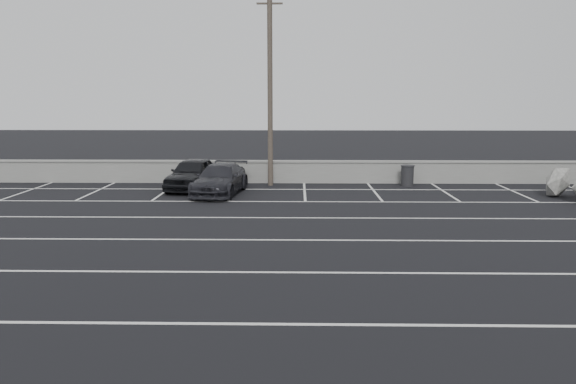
{
  "coord_description": "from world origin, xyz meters",
  "views": [
    {
      "loc": [
        0.71,
        -12.36,
        3.92
      ],
      "look_at": [
        0.4,
        5.26,
        1.0
      ],
      "focal_mm": 35.0,
      "sensor_mm": 36.0,
      "label": 1
    }
  ],
  "objects_px": {
    "car_right": "(220,179)",
    "utility_pole": "(270,89)",
    "car_left": "(193,174)",
    "trash_bin": "(407,175)"
  },
  "relations": [
    {
      "from": "car_right",
      "to": "utility_pole",
      "type": "bearing_deg",
      "value": 57.7
    },
    {
      "from": "car_left",
      "to": "trash_bin",
      "type": "height_order",
      "value": "car_left"
    },
    {
      "from": "car_right",
      "to": "utility_pole",
      "type": "height_order",
      "value": "utility_pole"
    },
    {
      "from": "car_right",
      "to": "utility_pole",
      "type": "relative_size",
      "value": 0.49
    },
    {
      "from": "car_left",
      "to": "car_right",
      "type": "relative_size",
      "value": 0.95
    },
    {
      "from": "car_right",
      "to": "trash_bin",
      "type": "relative_size",
      "value": 4.47
    },
    {
      "from": "car_left",
      "to": "trash_bin",
      "type": "distance_m",
      "value": 9.69
    },
    {
      "from": "utility_pole",
      "to": "trash_bin",
      "type": "distance_m",
      "value": 7.37
    },
    {
      "from": "utility_pole",
      "to": "car_right",
      "type": "bearing_deg",
      "value": -129.41
    },
    {
      "from": "car_right",
      "to": "trash_bin",
      "type": "xyz_separation_m",
      "value": [
        8.26,
        2.33,
        -0.13
      ]
    }
  ]
}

